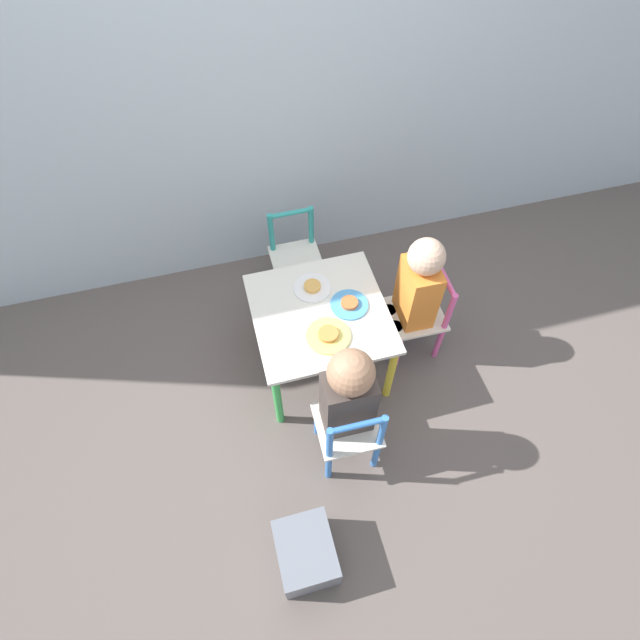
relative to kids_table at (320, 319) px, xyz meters
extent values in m
plane|color=#5B514C|center=(0.00, 0.00, -0.37)|extent=(6.00, 6.00, 0.00)
cube|color=#B2C1CC|center=(0.00, 0.82, 0.93)|extent=(6.00, 0.06, 2.60)
cube|color=silver|center=(0.00, 0.00, 0.05)|extent=(0.60, 0.60, 0.02)
cylinder|color=green|center=(-0.27, -0.27, -0.16)|extent=(0.04, 0.04, 0.41)
cylinder|color=yellow|center=(0.27, -0.27, -0.16)|extent=(0.04, 0.04, 0.41)
cylinder|color=orange|center=(-0.27, 0.27, -0.16)|extent=(0.04, 0.04, 0.41)
cylinder|color=#8E51BC|center=(0.27, 0.27, -0.16)|extent=(0.04, 0.04, 0.41)
cube|color=silver|center=(0.48, -0.01, -0.11)|extent=(0.27, 0.27, 0.02)
cylinder|color=#E5599E|center=(0.38, 0.10, -0.24)|extent=(0.03, 0.03, 0.25)
cylinder|color=#E5599E|center=(0.37, -0.12, -0.24)|extent=(0.03, 0.03, 0.25)
cylinder|color=#E5599E|center=(0.59, 0.09, -0.24)|extent=(0.03, 0.03, 0.25)
cylinder|color=#E5599E|center=(0.58, -0.12, -0.24)|extent=(0.03, 0.03, 0.25)
cylinder|color=#E5599E|center=(0.59, 0.09, 0.01)|extent=(0.03, 0.03, 0.25)
cylinder|color=#E5599E|center=(0.58, -0.12, 0.01)|extent=(0.03, 0.03, 0.25)
cylinder|color=#E5599E|center=(0.58, -0.02, 0.12)|extent=(0.03, 0.21, 0.02)
cube|color=silver|center=(-0.01, -0.48, -0.11)|extent=(0.27, 0.27, 0.02)
cylinder|color=#387AD1|center=(0.10, -0.37, -0.24)|extent=(0.03, 0.03, 0.25)
cylinder|color=#387AD1|center=(-0.11, -0.37, -0.24)|extent=(0.03, 0.03, 0.25)
cylinder|color=#387AD1|center=(0.09, -0.59, -0.24)|extent=(0.03, 0.03, 0.25)
cylinder|color=#387AD1|center=(-0.12, -0.58, -0.24)|extent=(0.03, 0.03, 0.25)
cylinder|color=#387AD1|center=(0.09, -0.59, 0.01)|extent=(0.03, 0.03, 0.25)
cylinder|color=#387AD1|center=(-0.12, -0.58, 0.01)|extent=(0.03, 0.03, 0.25)
cylinder|color=#387AD1|center=(-0.01, -0.58, 0.12)|extent=(0.21, 0.03, 0.02)
cube|color=silver|center=(0.00, 0.48, -0.11)|extent=(0.26, 0.26, 0.02)
cylinder|color=teal|center=(-0.10, 0.37, -0.24)|extent=(0.03, 0.03, 0.25)
cylinder|color=teal|center=(0.11, 0.37, -0.24)|extent=(0.03, 0.03, 0.25)
cylinder|color=teal|center=(-0.10, 0.59, -0.24)|extent=(0.03, 0.03, 0.25)
cylinder|color=teal|center=(0.11, 0.58, -0.24)|extent=(0.03, 0.03, 0.25)
cylinder|color=teal|center=(-0.10, 0.59, 0.01)|extent=(0.03, 0.03, 0.25)
cylinder|color=teal|center=(0.11, 0.58, 0.01)|extent=(0.03, 0.03, 0.25)
cylinder|color=teal|center=(0.00, 0.58, 0.12)|extent=(0.21, 0.02, 0.02)
cylinder|color=#4C608E|center=(0.36, 0.04, -0.24)|extent=(0.07, 0.07, 0.26)
cylinder|color=#4C608E|center=(0.36, -0.06, -0.24)|extent=(0.07, 0.07, 0.26)
cube|color=orange|center=(0.46, -0.01, 0.06)|extent=(0.15, 0.20, 0.34)
sphere|color=#DBB293|center=(0.46, -0.01, 0.30)|extent=(0.16, 0.16, 0.16)
cylinder|color=#7A6B5B|center=(0.04, -0.36, -0.24)|extent=(0.07, 0.07, 0.26)
cylinder|color=#7A6B5B|center=(-0.06, -0.36, -0.24)|extent=(0.07, 0.07, 0.26)
cube|color=#423833|center=(-0.01, -0.46, 0.06)|extent=(0.20, 0.14, 0.33)
sphere|color=#A37556|center=(-0.01, -0.46, 0.30)|extent=(0.18, 0.18, 0.18)
cylinder|color=#4C9EE0|center=(0.14, 0.00, 0.06)|extent=(0.17, 0.17, 0.01)
cylinder|color=#CC6633|center=(0.14, 0.00, 0.08)|extent=(0.08, 0.08, 0.02)
cylinder|color=#EADB66|center=(0.00, -0.14, 0.06)|extent=(0.19, 0.19, 0.01)
cylinder|color=#D6843D|center=(0.00, -0.14, 0.08)|extent=(0.09, 0.09, 0.02)
cylinder|color=white|center=(0.00, 0.14, 0.06)|extent=(0.17, 0.17, 0.01)
cylinder|color=gold|center=(0.00, 0.14, 0.08)|extent=(0.08, 0.08, 0.02)
cube|color=slate|center=(-0.29, -0.88, -0.27)|extent=(0.22, 0.26, 0.19)
camera|label=1|loc=(-0.34, -1.27, 1.85)|focal=28.00mm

